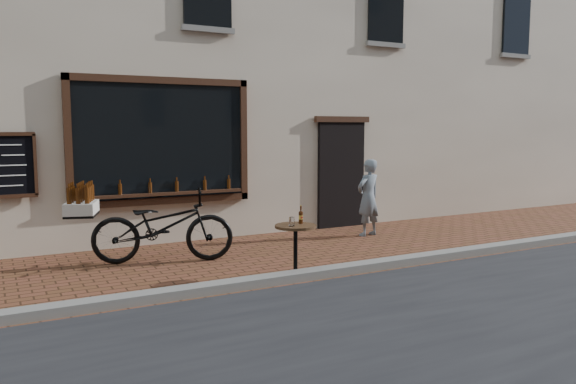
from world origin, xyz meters
name	(u,v)px	position (x,y,z in m)	size (l,w,h in m)	color
ground	(363,275)	(0.00, 0.00, 0.00)	(90.00, 90.00, 0.00)	#58321C
kerb	(355,268)	(0.00, 0.20, 0.06)	(90.00, 0.25, 0.12)	slate
shop_building	(203,3)	(0.00, 6.50, 5.00)	(28.00, 6.20, 10.00)	beige
cargo_bicycle	(160,225)	(-2.33, 2.13, 0.58)	(2.58, 1.42, 1.21)	black
bistro_table	(296,240)	(-0.90, 0.35, 0.53)	(0.58, 0.58, 1.00)	black
pedestrian	(368,198)	(1.82, 2.38, 0.74)	(0.54, 0.36, 1.49)	slate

